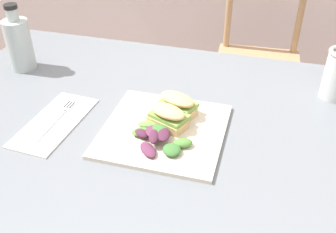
{
  "coord_description": "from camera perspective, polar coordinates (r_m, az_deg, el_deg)",
  "views": [
    {
      "loc": [
        0.14,
        -0.69,
        1.34
      ],
      "look_at": [
        -0.08,
        0.1,
        0.76
      ],
      "focal_mm": 42.27,
      "sensor_mm": 36.0,
      "label": 1
    }
  ],
  "objects": [
    {
      "name": "napkin_folded",
      "position": [
        1.05,
        -16.02,
        -0.78
      ],
      "size": [
        0.13,
        0.26,
        0.0
      ],
      "primitive_type": "cube",
      "rotation": [
        0.0,
        0.0,
        -0.07
      ],
      "color": "silver",
      "rests_on": "dining_table"
    },
    {
      "name": "sandwich_half_front",
      "position": [
        0.97,
        -0.02,
        0.04
      ],
      "size": [
        0.11,
        0.09,
        0.06
      ],
      "color": "#DBB270",
      "rests_on": "plate_lunch"
    },
    {
      "name": "chair_wooden_far",
      "position": [
        1.99,
        12.85,
        7.81
      ],
      "size": [
        0.42,
        0.42,
        0.87
      ],
      "color": "tan",
      "rests_on": "ground"
    },
    {
      "name": "fork_on_napkin",
      "position": [
        1.06,
        -15.57,
        -0.1
      ],
      "size": [
        0.03,
        0.19,
        0.0
      ],
      "color": "silver",
      "rests_on": "napkin_folded"
    },
    {
      "name": "dining_table",
      "position": [
        1.08,
        -2.81,
        -6.36
      ],
      "size": [
        1.23,
        0.91,
        0.74
      ],
      "color": "slate",
      "rests_on": "ground"
    },
    {
      "name": "bottle_cold_brew",
      "position": [
        1.31,
        -20.59,
        9.46
      ],
      "size": [
        0.08,
        0.08,
        0.2
      ],
      "color": "#472819",
      "rests_on": "dining_table"
    },
    {
      "name": "salad_mixed_greens",
      "position": [
        0.92,
        -1.44,
        -2.98
      ],
      "size": [
        0.16,
        0.15,
        0.03
      ],
      "color": "#602D47",
      "rests_on": "plate_lunch"
    },
    {
      "name": "sandwich_half_back",
      "position": [
        1.01,
        1.37,
        1.81
      ],
      "size": [
        0.11,
        0.09,
        0.06
      ],
      "color": "#DBB270",
      "rests_on": "plate_lunch"
    },
    {
      "name": "plate_lunch",
      "position": [
        0.98,
        -0.64,
        -2.03
      ],
      "size": [
        0.3,
        0.3,
        0.01
      ],
      "primitive_type": "cube",
      "color": "beige",
      "rests_on": "dining_table"
    }
  ]
}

